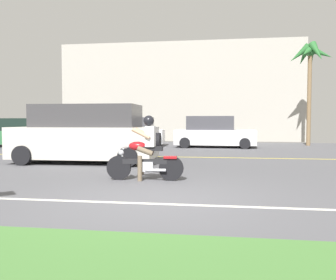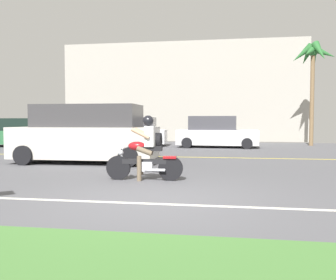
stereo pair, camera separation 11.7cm
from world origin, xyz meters
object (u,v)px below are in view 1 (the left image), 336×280
parked_car_1 (128,133)px  palm_tree_0 (310,59)px  parked_car_0 (18,133)px  motorcyclist (145,153)px  parked_car_2 (214,133)px  suv_nearby (86,135)px

parked_car_1 → palm_tree_0: bearing=9.6°
parked_car_1 → palm_tree_0: (10.26, 1.73, 4.18)m
parked_car_0 → parked_car_1: bearing=15.1°
motorcyclist → parked_car_0: 13.82m
parked_car_2 → motorcyclist: bearing=-96.9°
suv_nearby → parked_car_1: 8.40m
parked_car_0 → palm_tree_0: bearing=11.6°
parked_car_1 → suv_nearby: bearing=-85.1°
parked_car_0 → parked_car_1: (5.84, 1.57, 0.03)m
suv_nearby → parked_car_2: suv_nearby is taller
motorcyclist → parked_car_1: 12.24m
parked_car_0 → palm_tree_0: size_ratio=0.67×
suv_nearby → palm_tree_0: size_ratio=0.86×
suv_nearby → parked_car_1: bearing=94.9°
parked_car_2 → palm_tree_0: size_ratio=0.74×
suv_nearby → parked_car_0: (-6.56, 6.79, -0.23)m
parked_car_2 → palm_tree_0: bearing=21.8°
parked_car_0 → parked_car_2: size_ratio=0.91×
motorcyclist → parked_car_2: parked_car_2 is taller
parked_car_2 → palm_tree_0: (5.36, 2.14, 4.16)m
parked_car_0 → palm_tree_0: palm_tree_0 is taller
motorcyclist → parked_car_1: bearing=106.7°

